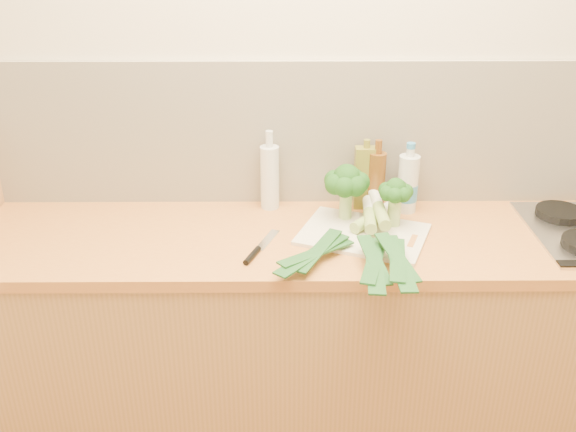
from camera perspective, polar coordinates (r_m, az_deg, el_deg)
name	(u,v)px	position (r m, az deg, el deg)	size (l,w,h in m)	color
room_shell	(320,134)	(2.40, 2.87, 7.28)	(3.50, 3.50, 3.50)	beige
counter	(320,340)	(2.47, 2.86, -10.99)	(3.20, 0.62, 0.90)	#AF7E49
chopping_board	(363,234)	(2.23, 6.70, -1.62)	(0.42, 0.31, 0.01)	beige
broccoli_left	(347,182)	(2.28, 5.23, 3.00)	(0.16, 0.16, 0.20)	#9FC271
broccoli_right	(396,193)	(2.25, 9.54, 2.01)	(0.12, 0.12, 0.18)	#9FC271
leek_front	(352,230)	(2.19, 5.71, -1.23)	(0.44, 0.53, 0.04)	white
leek_mid	(371,231)	(2.15, 7.40, -1.32)	(0.12, 0.65, 0.04)	white
leek_back	(385,225)	(2.16, 8.63, -0.78)	(0.10, 0.69, 0.04)	white
chefs_knife	(256,251)	(2.11, -2.86, -3.17)	(0.12, 0.26, 0.02)	silver
oil_tin	(365,177)	(2.41, 6.86, 3.44)	(0.08, 0.05, 0.27)	olive
glass_bottle	(270,176)	(2.39, -1.64, 3.57)	(0.07, 0.07, 0.30)	silver
amber_bottle	(376,180)	(2.40, 7.86, 3.17)	(0.06, 0.06, 0.27)	brown
water_bottle	(408,185)	(2.41, 10.58, 2.71)	(0.08, 0.08, 0.25)	silver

